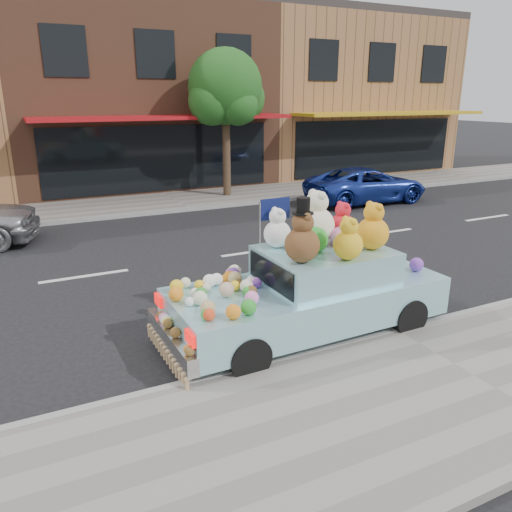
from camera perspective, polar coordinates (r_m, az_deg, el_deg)
ground at (r=12.12m, az=-0.02°, el=0.51°), size 120.00×120.00×0.00m
near_sidewalk at (r=7.32m, az=23.59°, el=-12.78°), size 60.00×3.00×0.12m
far_sidewalk at (r=17.99m, az=-9.21°, el=6.22°), size 60.00×3.00×0.12m
near_kerb at (r=8.21m, az=15.68°, el=-8.42°), size 60.00×0.12×0.13m
far_kerb at (r=16.59m, az=-7.66°, el=5.33°), size 60.00×0.12×0.13m
storefront_mid at (r=22.94m, az=-13.94°, el=17.41°), size 10.00×9.80×7.30m
storefront_right at (r=26.98m, az=8.30°, el=17.71°), size 10.00×9.80×7.30m
street_tree at (r=18.38m, az=-3.49°, el=18.05°), size 3.00×2.70×5.22m
car_blue at (r=18.21m, az=12.50°, el=7.92°), size 4.45×2.15×1.22m
art_car at (r=7.79m, az=6.10°, el=-3.34°), size 4.51×1.84×2.28m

